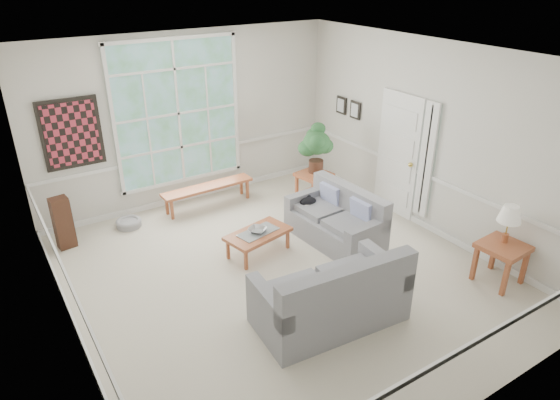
% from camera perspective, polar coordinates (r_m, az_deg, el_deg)
% --- Properties ---
extents(floor, '(5.50, 6.00, 0.01)m').
position_cam_1_polar(floor, '(7.16, 0.19, -8.41)').
color(floor, beige).
rests_on(floor, ground).
extents(ceiling, '(5.50, 6.00, 0.02)m').
position_cam_1_polar(ceiling, '(6.00, 0.24, 16.03)').
color(ceiling, white).
rests_on(ceiling, ground).
extents(wall_back, '(5.50, 0.02, 3.00)m').
position_cam_1_polar(wall_back, '(8.95, -10.39, 9.05)').
color(wall_back, silver).
rests_on(wall_back, ground).
extents(wall_front, '(5.50, 0.02, 3.00)m').
position_cam_1_polar(wall_front, '(4.53, 21.59, -10.06)').
color(wall_front, silver).
rests_on(wall_front, ground).
extents(wall_left, '(0.02, 6.00, 3.00)m').
position_cam_1_polar(wall_left, '(5.59, -24.24, -3.47)').
color(wall_left, silver).
rests_on(wall_left, ground).
extents(wall_right, '(0.02, 6.00, 3.00)m').
position_cam_1_polar(wall_right, '(8.16, 16.77, 6.72)').
color(wall_right, silver).
rests_on(wall_right, ground).
extents(window_back, '(2.30, 0.08, 2.40)m').
position_cam_1_polar(window_back, '(8.81, -11.58, 9.69)').
color(window_back, white).
rests_on(window_back, wall_back).
extents(entry_door, '(0.08, 0.90, 2.10)m').
position_cam_1_polar(entry_door, '(8.66, 13.29, 5.04)').
color(entry_door, white).
rests_on(entry_door, floor).
extents(door_sidelight, '(0.08, 0.26, 1.90)m').
position_cam_1_polar(door_sidelight, '(8.23, 16.43, 4.32)').
color(door_sidelight, white).
rests_on(door_sidelight, wall_right).
extents(wall_art, '(0.90, 0.06, 1.10)m').
position_cam_1_polar(wall_art, '(8.38, -22.71, 7.01)').
color(wall_art, maroon).
rests_on(wall_art, wall_back).
extents(wall_frame_near, '(0.04, 0.26, 0.32)m').
position_cam_1_polar(wall_frame_near, '(9.29, 8.56, 10.12)').
color(wall_frame_near, black).
rests_on(wall_frame_near, wall_right).
extents(wall_frame_far, '(0.04, 0.26, 0.32)m').
position_cam_1_polar(wall_frame_far, '(9.58, 6.98, 10.69)').
color(wall_frame_far, black).
rests_on(wall_frame_far, wall_right).
extents(loveseat_right, '(0.91, 1.62, 0.85)m').
position_cam_1_polar(loveseat_right, '(7.78, 6.31, -1.89)').
color(loveseat_right, slate).
rests_on(loveseat_right, floor).
extents(loveseat_front, '(1.87, 1.08, 0.97)m').
position_cam_1_polar(loveseat_front, '(6.08, 5.73, -9.88)').
color(loveseat_front, slate).
rests_on(loveseat_front, floor).
extents(coffee_table, '(1.06, 0.72, 0.36)m').
position_cam_1_polar(coffee_table, '(7.52, -2.50, -4.91)').
color(coffee_table, '#9F502E').
rests_on(coffee_table, floor).
extents(pewter_bowl, '(0.44, 0.44, 0.08)m').
position_cam_1_polar(pewter_bowl, '(7.42, -2.60, -3.41)').
color(pewter_bowl, gray).
rests_on(pewter_bowl, coffee_table).
extents(window_bench, '(1.69, 0.37, 0.39)m').
position_cam_1_polar(window_bench, '(9.02, -8.19, 0.46)').
color(window_bench, '#9F502E').
rests_on(window_bench, floor).
extents(end_table, '(0.63, 0.63, 0.54)m').
position_cam_1_polar(end_table, '(9.12, 3.86, 1.49)').
color(end_table, '#9F502E').
rests_on(end_table, floor).
extents(houseplant, '(0.57, 0.57, 0.91)m').
position_cam_1_polar(houseplant, '(8.91, 4.19, 5.91)').
color(houseplant, '#27592D').
rests_on(houseplant, end_table).
extents(side_table, '(0.61, 0.61, 0.58)m').
position_cam_1_polar(side_table, '(7.46, 23.81, -6.63)').
color(side_table, '#9F502E').
rests_on(side_table, floor).
extents(table_lamp, '(0.40, 0.40, 0.54)m').
position_cam_1_polar(table_lamp, '(7.28, 24.60, -2.53)').
color(table_lamp, white).
rests_on(table_lamp, side_table).
extents(pet_bed, '(0.53, 0.53, 0.13)m').
position_cam_1_polar(pet_bed, '(8.68, -16.90, -2.52)').
color(pet_bed, gray).
rests_on(pet_bed, floor).
extents(floor_speaker, '(0.28, 0.23, 0.83)m').
position_cam_1_polar(floor_speaker, '(8.26, -23.58, -2.41)').
color(floor_speaker, '#3C2116').
rests_on(floor_speaker, floor).
extents(cat, '(0.30, 0.21, 0.14)m').
position_cam_1_polar(cat, '(8.06, 3.22, -0.12)').
color(cat, black).
rests_on(cat, loveseat_right).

